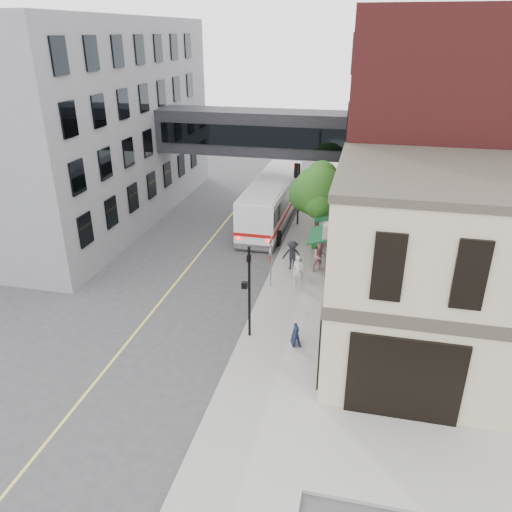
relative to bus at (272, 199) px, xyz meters
The scene contains 17 objects.
ground 17.68m from the bus, 84.76° to the right, with size 120.00×120.00×0.00m, color #38383A.
sidewalk_main 5.33m from the bus, 44.29° to the right, with size 4.00×60.00×0.15m, color gray.
corner_building 18.94m from the bus, 55.71° to the right, with size 10.19×8.12×8.45m.
brick_building 12.94m from the bus, 12.28° to the right, with size 13.76×18.00×14.00m.
opposite_building 16.32m from the bus, behind, with size 14.00×24.00×14.00m, color slate.
skyway_bridge 4.93m from the bus, 160.94° to the left, with size 14.00×3.18×3.00m.
traffic_signal_near 15.69m from the bus, 82.75° to the right, with size 0.44×0.22×4.60m.
traffic_signal_far 2.47m from the bus, 15.52° to the right, with size 0.53×0.28×4.50m.
street_sign_pole 10.71m from the bus, 79.24° to the right, with size 0.08×0.75×3.00m.
street_tree 6.12m from the bus, 48.52° to the right, with size 3.80×3.20×5.60m.
lane_marking 8.44m from the bus, 114.29° to the right, with size 0.12×40.00×0.01m, color #D8CC4C.
bus is the anchor object (origin of this frame).
pedestrian_a 10.59m from the bus, 71.07° to the right, with size 0.63×0.41×1.72m, color silver.
pedestrian_b 9.07m from the bus, 60.77° to the right, with size 0.91×0.71×1.87m, color pink.
pedestrian_c 8.58m from the bus, 70.85° to the right, with size 1.17×0.67×1.82m, color black.
newspaper_box 6.16m from the bus, 51.05° to the right, with size 0.42×0.37×0.83m, color #135616.
sandwich_board 16.37m from the bus, 75.04° to the right, with size 0.35×0.54×0.96m, color black.
Camera 1 is at (5.06, -17.09, 13.10)m, focal length 35.00 mm.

